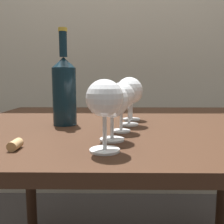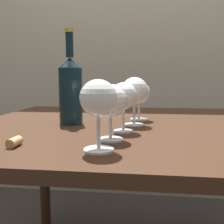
% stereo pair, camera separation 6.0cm
% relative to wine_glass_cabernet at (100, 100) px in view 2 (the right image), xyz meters
% --- Properties ---
extents(back_wall, '(5.00, 0.08, 2.60)m').
position_rel_wine_glass_cabernet_xyz_m(back_wall, '(0.09, 1.30, 0.46)').
color(back_wall, '#B2A893').
rests_on(back_wall, ground_plane).
extents(dining_table, '(1.19, 0.95, 0.73)m').
position_rel_wine_glass_cabernet_xyz_m(dining_table, '(0.09, 0.35, -0.20)').
color(dining_table, '#382114').
rests_on(dining_table, ground_plane).
extents(wine_glass_cabernet, '(0.08, 0.08, 0.16)m').
position_rel_wine_glass_cabernet_xyz_m(wine_glass_cabernet, '(0.00, 0.00, 0.00)').
color(wine_glass_cabernet, white).
rests_on(wine_glass_cabernet, dining_table).
extents(wine_glass_merlot, '(0.08, 0.08, 0.14)m').
position_rel_wine_glass_cabernet_xyz_m(wine_glass_merlot, '(0.01, 0.09, -0.01)').
color(wine_glass_merlot, white).
rests_on(wine_glass_merlot, dining_table).
extents(wine_glass_amber, '(0.08, 0.08, 0.15)m').
position_rel_wine_glass_cabernet_xyz_m(wine_glass_amber, '(0.04, 0.20, -0.01)').
color(wine_glass_amber, white).
rests_on(wine_glass_amber, dining_table).
extents(wine_glass_rose, '(0.09, 0.09, 0.16)m').
position_rel_wine_glass_cabernet_xyz_m(wine_glass_rose, '(0.07, 0.30, 0.00)').
color(wine_glass_rose, white).
rests_on(wine_glass_rose, dining_table).
extents(wine_glass_empty, '(0.08, 0.08, 0.15)m').
position_rel_wine_glass_cabernet_xyz_m(wine_glass_empty, '(0.09, 0.41, -0.01)').
color(wine_glass_empty, white).
rests_on(wine_glass_empty, dining_table).
extents(wine_bottle, '(0.08, 0.08, 0.32)m').
position_rel_wine_glass_cabernet_xyz_m(wine_bottle, '(-0.15, 0.31, 0.01)').
color(wine_bottle, '#0F232D').
rests_on(wine_bottle, dining_table).
extents(cork, '(0.02, 0.04, 0.02)m').
position_rel_wine_glass_cabernet_xyz_m(cork, '(-0.20, 0.01, -0.10)').
color(cork, tan).
rests_on(cork, dining_table).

